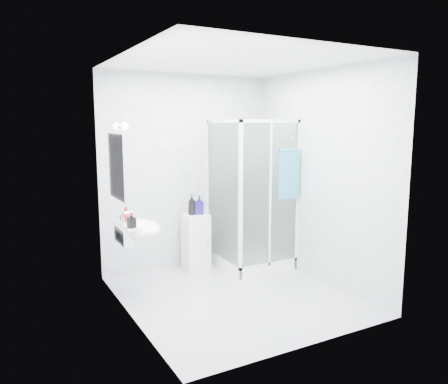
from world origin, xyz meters
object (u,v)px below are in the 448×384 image
wall_basin (137,229)px  hand_towel (289,173)px  storage_cabinet (196,242)px  soap_dispenser_orange (126,215)px  shower_enclosure (249,236)px  shampoo_bottle_b (199,205)px  shampoo_bottle_a (192,205)px  soap_dispenser_black (132,220)px

wall_basin → hand_towel: 2.07m
storage_cabinet → hand_towel: hand_towel is taller
wall_basin → soap_dispenser_orange: 0.21m
shower_enclosure → storage_cabinet: size_ratio=2.63×
storage_cabinet → soap_dispenser_orange: soap_dispenser_orange is taller
shower_enclosure → wall_basin: shower_enclosure is taller
shower_enclosure → hand_towel: size_ratio=3.11×
shower_enclosure → shampoo_bottle_b: size_ratio=7.96×
wall_basin → storage_cabinet: wall_basin is taller
shampoo_bottle_a → soap_dispenser_black: (-1.04, -0.77, 0.05)m
wall_basin → soap_dispenser_black: soap_dispenser_black is taller
soap_dispenser_orange → shower_enclosure: bearing=6.8°
shampoo_bottle_a → hand_towel: bearing=-32.6°
wall_basin → soap_dispenser_orange: bearing=129.3°
shampoo_bottle_b → shampoo_bottle_a: bearing=171.9°
storage_cabinet → soap_dispenser_black: (-1.10, -0.78, 0.57)m
storage_cabinet → shower_enclosure: bearing=-21.2°
shampoo_bottle_a → soap_dispenser_orange: bearing=-154.5°
storage_cabinet → shampoo_bottle_a: (-0.06, -0.01, 0.51)m
shampoo_bottle_b → soap_dispenser_black: soap_dispenser_black is taller
wall_basin → shampoo_bottle_b: same height
shower_enclosure → shampoo_bottle_b: shower_enclosure is taller
hand_towel → soap_dispenser_black: 2.14m
wall_basin → soap_dispenser_orange: soap_dispenser_orange is taller
hand_towel → shampoo_bottle_a: 1.33m
shampoo_bottle_b → soap_dispenser_orange: soap_dispenser_orange is taller
shampoo_bottle_a → soap_dispenser_orange: soap_dispenser_orange is taller
storage_cabinet → shampoo_bottle_b: bearing=-28.1°
soap_dispenser_black → soap_dispenser_orange: bearing=85.9°
shampoo_bottle_b → soap_dispenser_black: size_ratio=1.52×
shower_enclosure → shampoo_bottle_b: (-0.62, 0.26, 0.44)m
storage_cabinet → wall_basin: bearing=-146.2°
storage_cabinet → shampoo_bottle_b: size_ratio=3.02×
soap_dispenser_black → wall_basin: bearing=57.6°
hand_towel → shampoo_bottle_a: size_ratio=2.39×
wall_basin → hand_towel: (2.00, -0.09, 0.53)m
shower_enclosure → soap_dispenser_black: bearing=-164.6°
wall_basin → storage_cabinet: 1.23m
soap_dispenser_orange → soap_dispenser_black: soap_dispenser_orange is taller
shower_enclosure → hand_towel: bearing=-49.7°
storage_cabinet → hand_towel: bearing=-32.2°
shampoo_bottle_a → soap_dispenser_black: bearing=-143.7°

